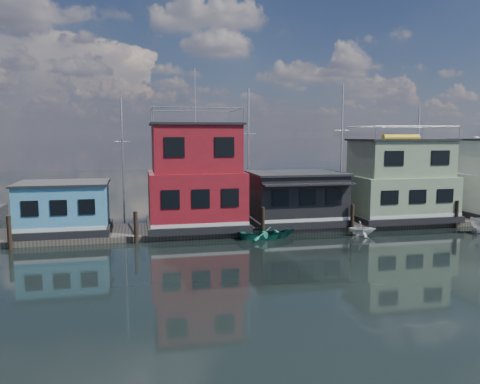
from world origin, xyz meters
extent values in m
plane|color=black|center=(0.00, 0.00, 0.00)|extent=(160.00, 160.00, 0.00)
cube|color=#595147|center=(0.00, 12.00, 0.20)|extent=(48.00, 5.00, 0.40)
cube|color=black|center=(-18.00, 12.00, 0.65)|extent=(6.40, 4.90, 0.50)
cube|color=#4FA0CE|center=(-18.00, 12.00, 2.40)|extent=(6.00, 4.50, 3.00)
cube|color=black|center=(-18.00, 12.00, 3.98)|extent=(6.30, 4.80, 0.16)
cube|color=black|center=(-8.50, 12.00, 0.65)|extent=(7.40, 5.90, 0.50)
cube|color=maroon|center=(-8.50, 12.00, 2.77)|extent=(7.00, 5.50, 3.74)
cube|color=maroon|center=(-8.50, 12.00, 6.37)|extent=(6.30, 4.95, 3.46)
cube|color=black|center=(-8.50, 12.00, 8.18)|extent=(6.65, 5.23, 0.16)
cylinder|color=silver|center=(-8.50, 12.00, 10.26)|extent=(0.08, 0.08, 4.00)
cube|color=black|center=(-0.50, 12.00, 0.65)|extent=(7.40, 5.40, 0.50)
cube|color=black|center=(-0.50, 12.00, 2.60)|extent=(7.00, 5.00, 3.40)
cube|color=black|center=(-0.50, 12.00, 4.38)|extent=(7.30, 5.30, 0.16)
cube|color=black|center=(-0.50, 9.20, 3.79)|extent=(7.00, 1.20, 0.12)
cube|color=black|center=(8.50, 12.00, 0.65)|extent=(8.40, 5.90, 0.50)
cube|color=#8BA27A|center=(8.50, 12.00, 2.46)|extent=(8.00, 5.50, 3.12)
cube|color=#8BA27A|center=(8.50, 12.00, 5.46)|extent=(7.20, 4.95, 2.88)
cube|color=black|center=(8.50, 12.00, 6.98)|extent=(7.60, 5.23, 0.16)
cylinder|color=yellow|center=(8.50, 12.00, 7.15)|extent=(3.20, 0.56, 0.56)
cylinder|color=#2D2116|center=(-21.00, 9.20, 1.10)|extent=(0.28, 0.28, 2.20)
cylinder|color=#2D2116|center=(-13.00, 9.20, 1.10)|extent=(0.28, 0.28, 2.20)
cylinder|color=#2D2116|center=(-4.00, 9.20, 1.10)|extent=(0.28, 0.28, 2.20)
cylinder|color=#2D2116|center=(3.00, 9.20, 1.10)|extent=(0.28, 0.28, 2.20)
cylinder|color=#2D2116|center=(12.00, 9.20, 1.10)|extent=(0.28, 0.28, 2.20)
cylinder|color=silver|center=(-14.00, 18.00, 5.25)|extent=(0.16, 0.16, 10.50)
cylinder|color=silver|center=(-14.00, 18.00, 6.83)|extent=(1.40, 0.06, 0.06)
cylinder|color=silver|center=(-3.00, 18.00, 5.75)|extent=(0.16, 0.16, 11.50)
cylinder|color=silver|center=(-3.00, 18.00, 7.48)|extent=(1.40, 0.06, 0.06)
cylinder|color=silver|center=(6.00, 18.00, 6.00)|extent=(0.16, 0.16, 12.00)
cylinder|color=silver|center=(6.00, 18.00, 7.80)|extent=(1.40, 0.06, 0.06)
cylinder|color=silver|center=(14.00, 18.00, 5.00)|extent=(0.16, 0.16, 10.00)
cylinder|color=silver|center=(14.00, 18.00, 6.50)|extent=(1.40, 0.06, 0.06)
cylinder|color=silver|center=(21.00, 18.00, 5.50)|extent=(0.16, 0.16, 11.00)
cylinder|color=silver|center=(21.00, 18.00, 7.15)|extent=(1.40, 0.06, 0.06)
imported|color=#227D70|center=(-3.75, 8.93, 0.43)|extent=(4.37, 3.25, 0.87)
imported|color=silver|center=(3.23, 8.13, 0.56)|extent=(2.51, 2.30, 1.12)
camera|label=1|loc=(-12.74, -23.02, 7.39)|focal=35.00mm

